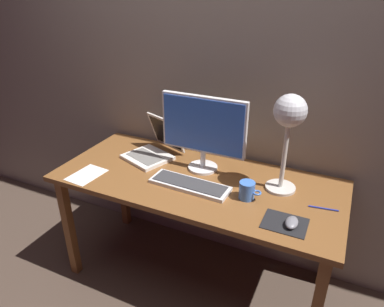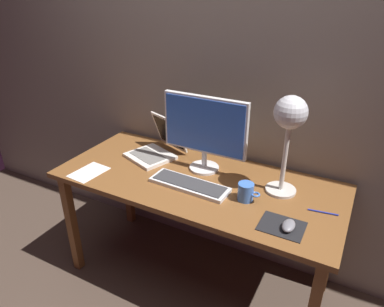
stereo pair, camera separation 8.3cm
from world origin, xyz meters
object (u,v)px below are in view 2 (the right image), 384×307
(keyboard_main, at_px, (189,184))
(desk_lamp, at_px, (290,121))
(coffee_mug, at_px, (246,192))
(pen, at_px, (323,212))
(mouse, at_px, (289,226))
(laptop, at_px, (159,145))
(monitor, at_px, (205,129))

(keyboard_main, xyz_separation_m, desk_lamp, (0.45, 0.19, 0.38))
(coffee_mug, relative_size, pen, 0.82)
(mouse, relative_size, coffee_mug, 0.84)
(keyboard_main, xyz_separation_m, pen, (0.68, 0.09, -0.01))
(desk_lamp, height_order, mouse, desk_lamp)
(laptop, height_order, coffee_mug, laptop)
(pen, bearing_deg, mouse, -119.81)
(monitor, xyz_separation_m, coffee_mug, (0.33, -0.19, -0.21))
(keyboard_main, bearing_deg, laptop, 144.18)
(laptop, distance_m, coffee_mug, 0.71)
(laptop, distance_m, desk_lamp, 0.87)
(laptop, bearing_deg, mouse, -21.52)
(laptop, height_order, desk_lamp, desk_lamp)
(keyboard_main, relative_size, desk_lamp, 0.85)
(monitor, bearing_deg, coffee_mug, -30.16)
(laptop, bearing_deg, monitor, -6.64)
(monitor, height_order, desk_lamp, desk_lamp)
(monitor, bearing_deg, desk_lamp, -3.31)
(pen, bearing_deg, coffee_mug, -169.07)
(monitor, relative_size, coffee_mug, 4.35)
(monitor, bearing_deg, laptop, 173.36)
(monitor, relative_size, keyboard_main, 1.12)
(keyboard_main, bearing_deg, pen, 7.71)
(monitor, distance_m, pen, 0.75)
(desk_lamp, bearing_deg, laptop, 175.28)
(monitor, bearing_deg, keyboard_main, -86.90)
(desk_lamp, distance_m, coffee_mug, 0.41)
(coffee_mug, xyz_separation_m, pen, (0.37, 0.07, -0.04))
(keyboard_main, height_order, coffee_mug, coffee_mug)
(mouse, bearing_deg, keyboard_main, 169.07)
(monitor, bearing_deg, mouse, -29.08)
(keyboard_main, height_order, laptop, laptop)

